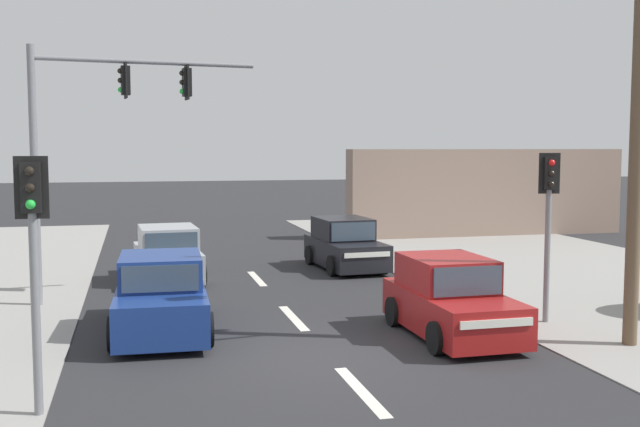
# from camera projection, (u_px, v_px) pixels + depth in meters

# --- Properties ---
(ground_plane) EXTENTS (140.00, 140.00, 0.00)m
(ground_plane) POSITION_uv_depth(u_px,v_px,m) (328.00, 355.00, 13.24)
(ground_plane) COLOR #28282B
(lane_dash_near) EXTENTS (0.20, 2.40, 0.01)m
(lane_dash_near) POSITION_uv_depth(u_px,v_px,m) (361.00, 391.00, 11.31)
(lane_dash_near) COLOR silver
(lane_dash_near) RESTS_ON ground
(lane_dash_mid) EXTENTS (0.20, 2.40, 0.01)m
(lane_dash_mid) POSITION_uv_depth(u_px,v_px,m) (293.00, 318.00, 16.14)
(lane_dash_mid) COLOR silver
(lane_dash_mid) RESTS_ON ground
(lane_dash_far) EXTENTS (0.20, 2.40, 0.01)m
(lane_dash_far) POSITION_uv_depth(u_px,v_px,m) (257.00, 278.00, 20.98)
(lane_dash_far) COLOR silver
(lane_dash_far) RESTS_ON ground
(utility_pole_foreground_right) EXTENTS (3.77, 0.66, 10.24)m
(utility_pole_foreground_right) POSITION_uv_depth(u_px,v_px,m) (635.00, 46.00, 13.37)
(utility_pole_foreground_right) COLOR brown
(utility_pole_foreground_right) RESTS_ON ground
(traffic_signal_mast) EXTENTS (5.26, 0.76, 6.00)m
(traffic_signal_mast) POSITION_uv_depth(u_px,v_px,m) (92.00, 127.00, 17.50)
(traffic_signal_mast) COLOR slate
(traffic_signal_mast) RESTS_ON ground
(pedestal_signal_right_kerb) EXTENTS (0.44, 0.30, 3.56)m
(pedestal_signal_right_kerb) POSITION_uv_depth(u_px,v_px,m) (549.00, 208.00, 15.48)
(pedestal_signal_right_kerb) COLOR slate
(pedestal_signal_right_kerb) RESTS_ON ground
(pedestal_signal_left_kerb) EXTENTS (0.44, 0.29, 3.56)m
(pedestal_signal_left_kerb) POSITION_uv_depth(u_px,v_px,m) (33.00, 241.00, 10.04)
(pedestal_signal_left_kerb) COLOR slate
(pedestal_signal_left_kerb) RESTS_ON ground
(shopfront_wall_far) EXTENTS (12.00, 1.00, 3.60)m
(shopfront_wall_far) POSITION_uv_depth(u_px,v_px,m) (487.00, 192.00, 31.18)
(shopfront_wall_far) COLOR gray
(shopfront_wall_far) RESTS_ON ground
(hatchback_crossing_left) EXTENTS (1.94, 3.72, 1.53)m
(hatchback_crossing_left) POSITION_uv_depth(u_px,v_px,m) (345.00, 245.00, 22.69)
(hatchback_crossing_left) COLOR black
(hatchback_crossing_left) RESTS_ON ground
(hatchback_oncoming_near) EXTENTS (1.80, 3.65, 1.53)m
(hatchback_oncoming_near) POSITION_uv_depth(u_px,v_px,m) (450.00, 300.00, 14.58)
(hatchback_oncoming_near) COLOR maroon
(hatchback_oncoming_near) RESTS_ON ground
(sedan_kerbside_parked) EXTENTS (2.01, 4.29, 1.56)m
(sedan_kerbside_parked) POSITION_uv_depth(u_px,v_px,m) (161.00, 297.00, 14.88)
(sedan_kerbside_parked) COLOR navy
(sedan_kerbside_parked) RESTS_ON ground
(hatchback_oncoming_mid) EXTENTS (1.94, 3.72, 1.53)m
(hatchback_oncoming_mid) POSITION_uv_depth(u_px,v_px,m) (167.00, 255.00, 20.61)
(hatchback_oncoming_mid) COLOR #A3A8AD
(hatchback_oncoming_mid) RESTS_ON ground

